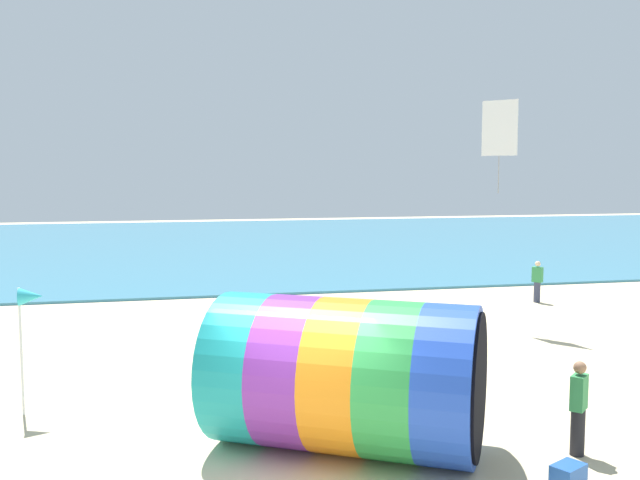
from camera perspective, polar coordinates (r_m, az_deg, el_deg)
name	(u,v)px	position (r m, az deg, el deg)	size (l,w,h in m)	color
ground_plane	(296,473)	(12.09, -1.93, -18.10)	(120.00, 120.00, 0.00)	beige
sea	(195,244)	(47.41, -9.96, -0.31)	(120.00, 40.00, 0.10)	teal
giant_inflatable_tube	(346,375)	(12.51, 2.12, -10.77)	(5.24, 4.57, 2.67)	teal
kite_handler	(578,408)	(13.21, 19.97, -12.50)	(0.41, 0.41, 1.64)	black
kite_white_diamond	(500,129)	(23.09, 14.18, 8.61)	(0.77, 0.94, 2.89)	white
bystander_near_water	(537,282)	(27.51, 16.99, -3.20)	(0.39, 0.42, 1.54)	#383D56
beach_flag	(30,302)	(15.18, -22.19, -4.61)	(0.47, 0.36, 2.57)	silver
cooler_box	(568,476)	(12.15, 19.24, -17.38)	(0.52, 0.36, 0.36)	#2659B2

